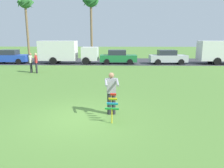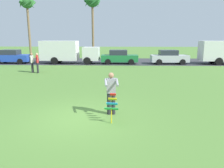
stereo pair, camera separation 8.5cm
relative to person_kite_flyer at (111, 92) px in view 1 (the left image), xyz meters
The scene contains 12 objects.
ground_plane 1.60m from the person_kite_flyer, 159.58° to the right, with size 120.00×120.00×0.00m, color #568438.
road_strip 19.35m from the person_kite_flyer, 93.56° to the left, with size 120.00×8.00×0.01m, color #38383D.
person_kite_flyer is the anchor object (origin of this frame).
kite_held 0.82m from the person_kite_flyer, 85.65° to the right, with size 0.52×0.66×1.03m.
parked_car_blue 20.92m from the person_kite_flyer, 126.15° to the left, with size 4.21×1.85×1.60m.
parked_truck_white_box 17.86m from the person_kite_flyer, 108.98° to the left, with size 6.74×2.21×2.62m.
parked_car_green 16.89m from the person_kite_flyer, 88.98° to the left, with size 4.20×1.84×1.60m.
parked_car_silver 17.93m from the person_kite_flyer, 70.41° to the left, with size 4.24×1.91×1.60m.
palm_tree_left_near 31.96m from the person_kite_flyer, 117.55° to the left, with size 2.58×2.71×9.55m.
palm_tree_right_near 28.81m from the person_kite_flyer, 98.21° to the left, with size 2.58×2.71×9.68m.
person_walker_near 12.68m from the person_kite_flyer, 125.28° to the left, with size 0.28×0.56×1.73m.
person_walker_far 12.23m from the person_kite_flyer, 123.72° to the left, with size 0.34×0.53×1.73m.
Camera 1 is at (1.44, -8.06, 3.13)m, focal length 35.14 mm.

